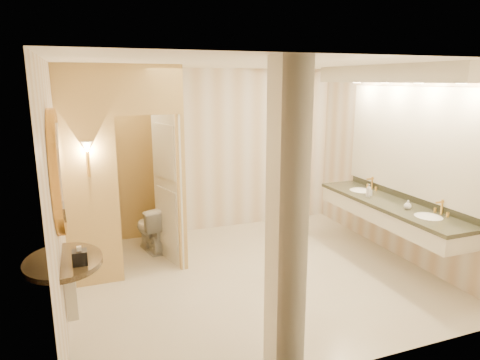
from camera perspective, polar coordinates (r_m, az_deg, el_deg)
name	(u,v)px	position (r m, az deg, el deg)	size (l,w,h in m)	color
floor	(253,276)	(5.77, 1.75, -12.62)	(4.50, 4.50, 0.00)	beige
ceiling	(255,64)	(5.20, 1.97, 15.26)	(4.50, 4.50, 0.00)	white
wall_back	(208,151)	(7.18, -4.25, 3.83)	(4.50, 0.02, 2.70)	beige
wall_front	(347,225)	(3.63, 14.06, -5.89)	(4.50, 0.02, 2.70)	beige
wall_left	(59,192)	(4.95, -23.02, -1.46)	(0.02, 4.00, 2.70)	beige
wall_right	(400,164)	(6.51, 20.51, 2.06)	(0.02, 4.00, 2.70)	beige
toilet_closet	(151,165)	(5.95, -11.80, 1.99)	(1.50, 1.55, 2.70)	#EFC67D
wall_sconce	(87,149)	(5.29, -19.72, 3.94)	(0.14, 0.14, 0.42)	gold
vanity	(397,148)	(6.11, 20.23, 4.07)	(0.75, 2.73, 2.09)	beige
console_shelf	(60,212)	(4.24, -22.82, -3.96)	(0.89, 0.89, 1.89)	black
pillar	(286,224)	(3.57, 6.22, -5.88)	(0.27, 0.27, 2.70)	beige
tissue_box	(80,257)	(4.20, -20.58, -9.64)	(0.13, 0.13, 0.13)	black
toilet	(151,228)	(6.58, -11.75, -6.28)	(0.39, 0.69, 0.70)	white
soap_bottle_a	(369,191)	(6.46, 16.85, -1.44)	(0.06, 0.06, 0.14)	beige
soap_bottle_b	(408,205)	(5.96, 21.47, -3.08)	(0.09, 0.09, 0.12)	silver
soap_bottle_c	(369,190)	(6.40, 16.78, -1.34)	(0.07, 0.07, 0.19)	#C6B28C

